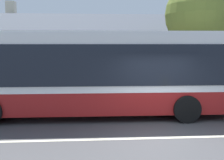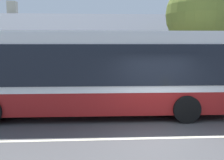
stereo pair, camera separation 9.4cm
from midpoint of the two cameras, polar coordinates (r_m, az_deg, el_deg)
ground_plane at (r=8.87m, az=11.24°, el=-11.49°), size 300.00×300.00×0.00m
sidewalk_far at (r=14.55m, az=5.17°, el=-3.64°), size 60.00×3.00×0.15m
lane_divider_stripe at (r=8.87m, az=11.24°, el=-11.46°), size 60.00×0.16×0.01m
community_building at (r=22.35m, az=-5.12°, el=4.87°), size 21.88×9.89×6.18m
transit_bus at (r=11.06m, az=-5.34°, el=1.76°), size 12.15×2.89×3.30m
bench_down_street at (r=14.24m, az=-15.17°, el=-2.10°), size 1.63×0.51×0.94m
street_tree_primary at (r=16.43m, az=17.71°, el=12.18°), size 3.88×3.88×6.37m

